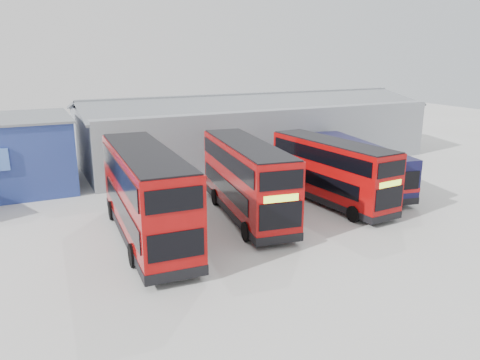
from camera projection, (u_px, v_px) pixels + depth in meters
ground_plane at (289, 252)px, 22.83m from camera, size 120.00×120.00×0.00m
maintenance_shed at (251, 129)px, 42.87m from camera, size 30.50×12.00×5.89m
double_decker_left at (146, 196)px, 23.71m from camera, size 3.29×11.42×4.78m
double_decker_centre at (246, 180)px, 27.30m from camera, size 3.90×10.72×4.44m
double_decker_right at (331, 173)px, 29.71m from camera, size 3.16×9.87×4.11m
single_decker_blue at (356, 166)px, 33.66m from camera, size 4.63×11.73×3.11m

